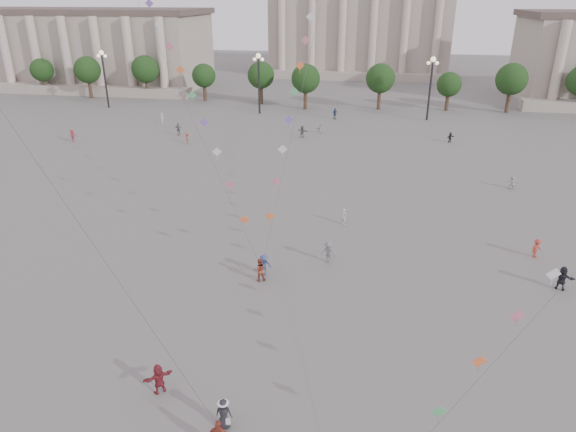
# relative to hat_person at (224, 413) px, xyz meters

# --- Properties ---
(ground) EXTENTS (360.00, 360.00, 0.00)m
(ground) POSITION_rel_hat_person_xyz_m (-0.16, 3.04, -0.90)
(ground) COLOR #5E5B58
(ground) RESTS_ON ground
(hall_west) EXTENTS (84.00, 26.22, 17.20)m
(hall_west) POSITION_rel_hat_person_xyz_m (-75.16, 96.93, 7.53)
(hall_west) COLOR #A19787
(hall_west) RESTS_ON ground
(hall_central) EXTENTS (48.30, 34.30, 35.50)m
(hall_central) POSITION_rel_hat_person_xyz_m (-0.16, 132.26, 13.33)
(hall_central) COLOR #A19787
(hall_central) RESTS_ON ground
(tree_row) EXTENTS (137.12, 5.12, 8.00)m
(tree_row) POSITION_rel_hat_person_xyz_m (-0.16, 81.04, 4.50)
(tree_row) COLOR #392C1C
(tree_row) RESTS_ON ground
(lamp_post_far_west) EXTENTS (2.00, 0.90, 10.65)m
(lamp_post_far_west) POSITION_rel_hat_person_xyz_m (-45.16, 73.04, 6.45)
(lamp_post_far_west) COLOR #262628
(lamp_post_far_west) RESTS_ON ground
(lamp_post_mid_west) EXTENTS (2.00, 0.90, 10.65)m
(lamp_post_mid_west) POSITION_rel_hat_person_xyz_m (-15.16, 73.04, 6.45)
(lamp_post_mid_west) COLOR #262628
(lamp_post_mid_west) RESTS_ON ground
(lamp_post_mid_east) EXTENTS (2.00, 0.90, 10.65)m
(lamp_post_mid_east) POSITION_rel_hat_person_xyz_m (14.84, 73.04, 6.45)
(lamp_post_mid_east) COLOR #262628
(lamp_post_mid_east) RESTS_ON ground
(person_crowd_0) EXTENTS (1.15, 1.11, 1.93)m
(person_crowd_0) POSITION_rel_hat_person_xyz_m (-1.10, 70.82, 0.07)
(person_crowd_0) COLOR navy
(person_crowd_0) RESTS_ON ground
(person_crowd_2) EXTENTS (1.33, 1.30, 1.83)m
(person_crowd_2) POSITION_rel_hat_person_xyz_m (-38.06, 48.94, 0.02)
(person_crowd_2) COLOR maroon
(person_crowd_2) RESTS_ON ground
(person_crowd_3) EXTENTS (1.84, 1.19, 1.90)m
(person_crowd_3) POSITION_rel_hat_person_xyz_m (20.83, 17.22, 0.05)
(person_crowd_3) COLOR black
(person_crowd_3) RESTS_ON ground
(person_crowd_4) EXTENTS (1.22, 1.55, 1.64)m
(person_crowd_4) POSITION_rel_hat_person_xyz_m (-2.47, 60.22, -0.08)
(person_crowd_4) COLOR #B8B8B4
(person_crowd_4) RESTS_ON ground
(person_crowd_6) EXTENTS (1.37, 1.02, 1.89)m
(person_crowd_6) POSITION_rel_hat_person_xyz_m (3.33, 18.32, 0.05)
(person_crowd_6) COLOR slate
(person_crowd_6) RESTS_ON ground
(person_crowd_7) EXTENTS (1.44, 0.55, 1.53)m
(person_crowd_7) POSITION_rel_hat_person_xyz_m (21.93, 39.28, -0.13)
(person_crowd_7) COLOR silver
(person_crowd_7) RESTS_ON ground
(person_crowd_8) EXTENTS (1.23, 1.17, 1.68)m
(person_crowd_8) POSITION_rel_hat_person_xyz_m (20.31, 22.27, -0.06)
(person_crowd_8) COLOR #A0362B
(person_crowd_8) RESTS_ON ground
(person_crowd_9) EXTENTS (1.35, 1.23, 1.50)m
(person_crowd_9) POSITION_rel_hat_person_xyz_m (17.21, 58.52, -0.15)
(person_crowd_9) COLOR black
(person_crowd_9) RESTS_ON ground
(person_crowd_10) EXTENTS (0.61, 0.77, 1.86)m
(person_crowd_10) POSITION_rel_hat_person_xyz_m (-29.48, 62.08, 0.03)
(person_crowd_10) COLOR silver
(person_crowd_10) RESTS_ON ground
(person_crowd_12) EXTENTS (1.78, 0.99, 1.83)m
(person_crowd_12) POSITION_rel_hat_person_xyz_m (-4.81, 57.48, 0.02)
(person_crowd_12) COLOR slate
(person_crowd_12) RESTS_ON ground
(person_crowd_13) EXTENTS (0.69, 0.68, 1.60)m
(person_crowd_13) POSITION_rel_hat_person_xyz_m (3.98, 26.18, -0.10)
(person_crowd_13) COLOR #BABAB5
(person_crowd_13) RESTS_ON ground
(person_crowd_16) EXTENTS (1.12, 0.47, 1.91)m
(person_crowd_16) POSITION_rel_hat_person_xyz_m (-24.00, 55.34, 0.06)
(person_crowd_16) COLOR slate
(person_crowd_16) RESTS_ON ground
(person_crowd_17) EXTENTS (0.97, 1.16, 1.55)m
(person_crowd_17) POSITION_rel_hat_person_xyz_m (-20.90, 50.99, -0.12)
(person_crowd_17) COLOR #A1362B
(person_crowd_17) RESTS_ON ground
(tourist_2) EXTENTS (1.61, 1.52, 1.81)m
(tourist_2) POSITION_rel_hat_person_xyz_m (-4.23, 1.78, 0.01)
(tourist_2) COLOR maroon
(tourist_2) RESTS_ON ground
(kite_flyer_0) EXTENTS (1.10, 0.98, 1.86)m
(kite_flyer_0) POSITION_rel_hat_person_xyz_m (-1.53, 14.51, 0.03)
(kite_flyer_0) COLOR brown
(kite_flyer_0) RESTS_ON ground
(kite_flyer_1) EXTENTS (1.31, 1.02, 1.78)m
(kite_flyer_1) POSITION_rel_hat_person_xyz_m (-1.37, 15.38, -0.01)
(kite_flyer_1) COLOR navy
(kite_flyer_1) RESTS_ON ground
(hat_person) EXTENTS (0.87, 0.60, 1.72)m
(hat_person) POSITION_rel_hat_person_xyz_m (0.00, 0.00, 0.00)
(hat_person) COLOR black
(hat_person) RESTS_ON ground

